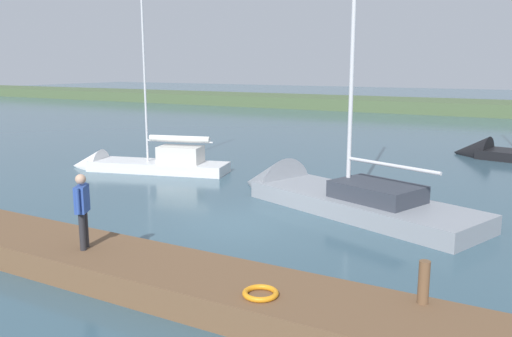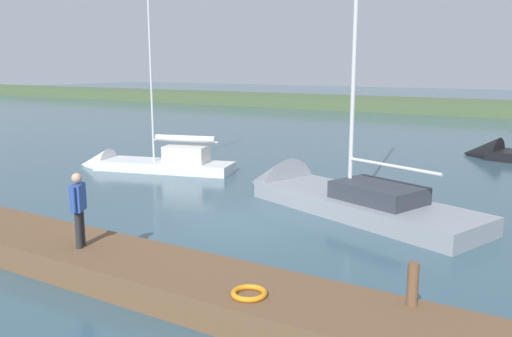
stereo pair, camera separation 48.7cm
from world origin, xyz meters
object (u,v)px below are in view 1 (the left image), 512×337
Objects in this scene: mooring_post_near at (424,282)px; sailboat_far_right at (140,166)px; life_ring_buoy at (260,293)px; sailboat_inner_slip at (320,198)px; person_on_dock at (82,206)px.

sailboat_far_right is (14.41, -8.96, -0.79)m from mooring_post_near.
sailboat_inner_slip reaches higher than life_ring_buoy.
mooring_post_near is 7.37m from person_on_dock.
person_on_dock is at bearing 95.84° from sailboat_inner_slip.
sailboat_far_right is 0.75× the size of sailboat_inner_slip.
sailboat_far_right is 5.28× the size of person_on_dock.
sailboat_inner_slip is at bearing -56.24° from mooring_post_near.
mooring_post_near reaches higher than life_ring_buoy.
mooring_post_near is 0.09× the size of sailboat_far_right.
sailboat_inner_slip reaches higher than person_on_dock.
sailboat_far_right reaches higher than life_ring_buoy.
sailboat_far_right is 12.23m from person_on_dock.
person_on_dock is at bearing -3.13° from life_ring_buoy.
life_ring_buoy is 0.05× the size of sailboat_inner_slip.
mooring_post_near is at bearing 132.92° from sailboat_far_right.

